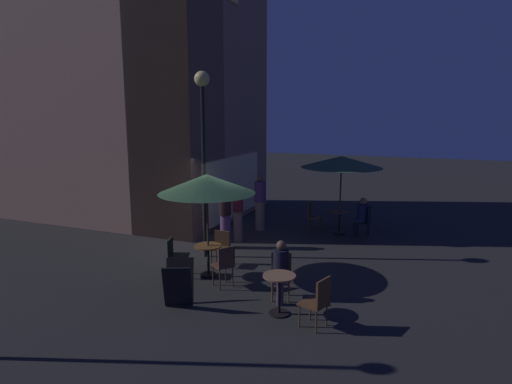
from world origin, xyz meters
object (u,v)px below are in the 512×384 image
Objects in this scene: cafe_chair_1 at (312,214)px; patron_standing_3 at (238,213)px; cafe_chair_5 at (318,299)px; patron_standing_4 at (225,216)px; menu_sandwich_board at (179,284)px; cafe_table_2 at (279,288)px; patio_umbrella_1 at (207,184)px; street_lamp_near_corner at (203,121)px; cafe_table_1 at (208,255)px; cafe_chair_2 at (221,245)px; patron_seated_0 at (361,214)px; cafe_chair_6 at (281,272)px; cafe_table_0 at (339,219)px; patio_umbrella_0 at (341,162)px; cafe_chair_0 at (366,219)px; patron_seated_1 at (281,267)px; patron_standing_2 at (260,203)px; cafe_chair_4 at (225,263)px; cafe_chair_3 at (175,253)px.

patron_standing_3 is at bearing -135.34° from cafe_chair_1.
patron_standing_4 is at bearing -27.47° from cafe_chair_5.
menu_sandwich_board is 2.01m from cafe_table_2.
patio_umbrella_1 reaches higher than cafe_chair_1.
cafe_chair_1 is at bearing -29.69° from street_lamp_near_corner.
patron_standing_4 is (0.89, -0.15, -2.66)m from street_lamp_near_corner.
street_lamp_near_corner is 3.40m from cafe_table_1.
cafe_chair_2 is at bearing 4.88° from cafe_table_1.
cafe_chair_2 is at bearing 4.88° from patio_umbrella_1.
patron_standing_4 is (-0.69, 0.08, 0.07)m from patron_standing_3.
cafe_chair_1 is at bearing 2.28° from patron_seated_0.
patron_standing_4 reaches higher than cafe_chair_6.
cafe_chair_5 reaches higher than menu_sandwich_board.
cafe_table_0 is 0.85× the size of cafe_chair_2.
patio_umbrella_0 is 2.65× the size of cafe_chair_5.
cafe_chair_5 is at bearing 91.79° from cafe_chair_0.
patron_seated_1 is at bearing -123.75° from street_lamp_near_corner.
cafe_chair_1 is at bearing 171.69° from patron_seated_1.
patron_seated_1 is (-5.34, -0.75, 0.13)m from cafe_chair_1.
patio_umbrella_0 is 2.02× the size of patron_seated_1.
patio_umbrella_1 is at bearing -8.69° from cafe_chair_5.
patron_standing_2 reaches higher than patron_seated_1.
cafe_chair_6 is (1.03, 1.05, -0.00)m from cafe_chair_5.
cafe_table_1 is 0.62× the size of patron_seated_0.
street_lamp_near_corner reaches higher than menu_sandwich_board.
menu_sandwich_board is at bearing 84.49° from patron_standing_2.
cafe_chair_4 is at bearing 80.57° from patron_standing_4.
cafe_chair_2 is at bearing -18.84° from cafe_chair_5.
cafe_table_2 is 0.84× the size of cafe_chair_1.
cafe_chair_3 is 2.69m from cafe_chair_6.
street_lamp_near_corner is 4.41m from cafe_chair_6.
patio_umbrella_1 is at bearing 60.69° from cafe_table_2.
cafe_table_0 is 0.94× the size of cafe_table_2.
cafe_table_1 is 2.24m from patron_standing_4.
cafe_chair_3 is (1.33, 0.93, 0.11)m from menu_sandwich_board.
cafe_table_0 is 1.80m from patio_umbrella_0.
patio_umbrella_1 is (1.22, 2.18, 1.67)m from cafe_table_2.
cafe_chair_0 reaches higher than cafe_chair_4.
cafe_chair_2 is at bearing -37.71° from patron_standing_3.
cafe_chair_3 is at bearing 111.29° from patio_umbrella_1.
patio_umbrella_0 is (4.78, -2.12, 1.78)m from cafe_table_1.
patron_standing_2 is (4.57, -0.33, 0.34)m from cafe_chair_3.
cafe_chair_4 reaches higher than cafe_chair_1.
patron_standing_3 is at bearing 31.76° from patron_seated_0.
cafe_chair_3 is at bearing -179.05° from street_lamp_near_corner.
patron_standing_4 is (3.35, 2.77, 0.40)m from cafe_table_2.
street_lamp_near_corner is 5.44× the size of menu_sandwich_board.
menu_sandwich_board is at bearing 163.31° from patio_umbrella_0.
cafe_table_0 is 0.40× the size of patron_standing_4.
cafe_chair_1 is at bearing -14.78° from cafe_table_1.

